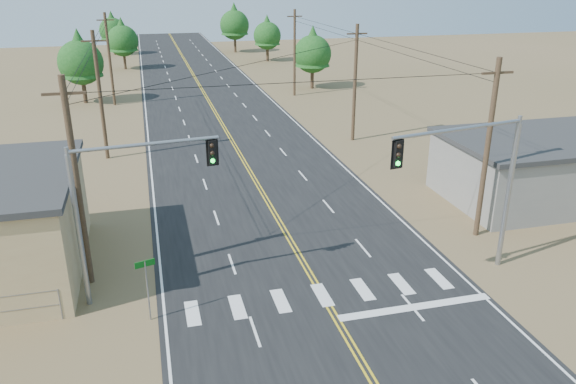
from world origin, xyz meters
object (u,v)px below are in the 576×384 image
object	(u,v)px
building_right	(560,167)
signal_mast_left	(120,196)
signal_mast_right	(478,172)
street_sign	(147,281)

from	to	relation	value
building_right	signal_mast_left	bearing A→B (deg)	-168.11
building_right	signal_mast_right	xyz separation A→B (m)	(-11.44, -7.81, 3.34)
building_right	street_sign	xyz separation A→B (m)	(-26.80, -8.00, -0.07)
street_sign	building_right	bearing A→B (deg)	-0.42
signal_mast_right	street_sign	bearing A→B (deg)	169.96
signal_mast_left	building_right	bearing A→B (deg)	5.88
signal_mast_left	street_sign	distance (m)	3.87
signal_mast_right	street_sign	world-z (taller)	signal_mast_right
signal_mast_right	street_sign	size ratio (longest dim) A/B	2.70
signal_mast_left	street_sign	bearing A→B (deg)	-75.88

